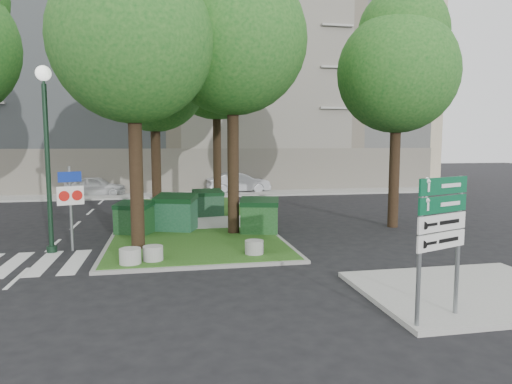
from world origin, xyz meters
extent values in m
plane|color=black|center=(0.00, 0.00, 0.00)|extent=(120.00, 120.00, 0.00)
cube|color=#234B15|center=(0.50, 8.00, 0.06)|extent=(6.00, 16.00, 0.12)
cube|color=gray|center=(0.50, 8.00, 0.05)|extent=(6.30, 16.30, 0.10)
cube|color=#999993|center=(6.50, -3.50, 0.06)|extent=(5.00, 4.00, 0.12)
cube|color=#999993|center=(0.00, 18.50, 0.06)|extent=(42.00, 3.00, 0.12)
cube|color=silver|center=(-3.75, 1.50, 0.01)|extent=(5.00, 3.00, 0.01)
cube|color=tan|center=(0.00, 26.00, 8.00)|extent=(41.00, 12.00, 16.00)
cylinder|color=black|center=(-1.50, 2.50, 3.08)|extent=(0.44, 0.44, 6.16)
sphere|color=#16531A|center=(-1.50, 2.50, 6.82)|extent=(5.20, 5.20, 5.20)
cylinder|color=black|center=(2.00, 4.50, 3.36)|extent=(0.44, 0.44, 6.72)
sphere|color=#16531A|center=(2.00, 4.50, 7.44)|extent=(5.60, 5.60, 5.60)
cylinder|color=black|center=(-1.00, 9.00, 2.94)|extent=(0.44, 0.44, 5.88)
sphere|color=#16531A|center=(-1.00, 9.00, 6.51)|extent=(4.80, 4.80, 4.80)
sphere|color=#16531A|center=(-0.70, 9.20, 8.19)|extent=(3.60, 3.60, 3.60)
cylinder|color=black|center=(2.20, 12.00, 3.50)|extent=(0.44, 0.44, 7.00)
sphere|color=#16531A|center=(2.20, 12.00, 7.75)|extent=(5.80, 5.80, 5.80)
sphere|color=#16531A|center=(2.50, 12.20, 9.75)|extent=(4.35, 4.35, 4.35)
cylinder|color=black|center=(9.00, 5.00, 2.94)|extent=(0.44, 0.44, 5.88)
sphere|color=#16531A|center=(9.00, 5.00, 6.51)|extent=(5.00, 5.00, 5.00)
sphere|color=#16531A|center=(9.30, 5.20, 8.19)|extent=(3.75, 3.75, 3.75)
cube|color=#0E3613|center=(-1.80, 5.07, 0.63)|extent=(1.55, 1.33, 1.02)
cube|color=black|center=(-1.80, 5.07, 1.23)|extent=(1.61, 1.40, 0.30)
cube|color=#134126|center=(-0.20, 5.47, 0.72)|extent=(1.78, 1.49, 1.19)
cube|color=black|center=(-0.20, 5.47, 1.41)|extent=(1.86, 1.57, 0.34)
cube|color=#0F321A|center=(1.40, 8.82, 0.64)|extent=(1.46, 1.13, 1.04)
cube|color=black|center=(1.40, 8.82, 1.24)|extent=(1.52, 1.20, 0.30)
cube|color=#134016|center=(3.00, 4.33, 0.68)|extent=(1.62, 1.29, 1.12)
cube|color=black|center=(3.00, 4.33, 1.33)|extent=(1.68, 1.36, 0.32)
cylinder|color=#A0A09B|center=(-1.61, 0.50, 0.34)|extent=(0.62, 0.62, 0.44)
cylinder|color=gray|center=(2.15, 0.97, 0.33)|extent=(0.59, 0.59, 0.42)
cylinder|color=#9C9C97|center=(-0.97, 0.76, 0.33)|extent=(0.60, 0.60, 0.43)
cylinder|color=#D0D719|center=(2.01, 12.40, 0.49)|extent=(0.43, 0.43, 0.74)
cylinder|color=black|center=(-4.30, 2.89, 2.74)|extent=(0.15, 0.15, 5.47)
cylinder|color=black|center=(-4.30, 2.89, 0.11)|extent=(0.33, 0.33, 0.22)
sphere|color=white|center=(-4.30, 2.89, 5.80)|extent=(0.48, 0.48, 0.48)
cylinder|color=slate|center=(-3.67, 3.00, 1.42)|extent=(0.12, 0.12, 2.83)
cube|color=navy|center=(-3.67, 3.00, 2.49)|extent=(0.70, 0.32, 0.34)
cube|color=white|center=(-3.67, 3.00, 1.87)|extent=(0.81, 0.36, 0.62)
cylinder|color=red|center=(-3.88, 3.00, 1.87)|extent=(0.33, 0.16, 0.34)
cylinder|color=red|center=(-3.47, 3.00, 1.87)|extent=(0.33, 0.16, 0.34)
cylinder|color=slate|center=(4.14, -5.22, 1.54)|extent=(0.11, 0.11, 2.83)
cylinder|color=slate|center=(5.26, -4.78, 1.54)|extent=(0.11, 0.11, 2.83)
cube|color=#0A502E|center=(4.70, -5.00, 2.79)|extent=(1.34, 0.55, 0.33)
cube|color=#0A502E|center=(4.70, -5.00, 2.43)|extent=(1.34, 0.55, 0.33)
cube|color=white|center=(4.70, -5.00, 2.07)|extent=(1.34, 0.55, 0.33)
cube|color=white|center=(4.70, -5.00, 1.71)|extent=(1.34, 0.55, 0.33)
imported|color=silver|center=(-5.31, 19.50, 0.68)|extent=(4.11, 1.95, 1.36)
imported|color=#9FA0A6|center=(4.53, 19.50, 0.74)|extent=(4.67, 2.13, 1.49)
camera|label=1|loc=(-0.51, -12.89, 3.61)|focal=32.00mm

